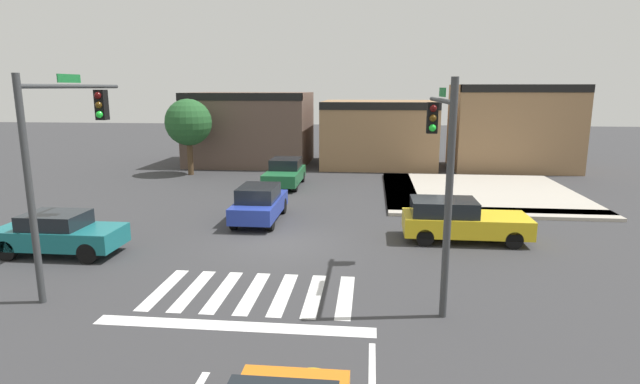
% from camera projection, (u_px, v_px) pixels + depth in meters
% --- Properties ---
extents(ground_plane, '(120.00, 120.00, 0.00)m').
position_uv_depth(ground_plane, '(282.00, 244.00, 18.31)').
color(ground_plane, '#353538').
extents(crosswalk_near, '(5.55, 2.93, 0.01)m').
position_uv_depth(crosswalk_near, '(253.00, 293.00, 13.93)').
color(crosswalk_near, silver).
rests_on(crosswalk_near, ground_plane).
extents(bike_detector_marking, '(1.07, 1.07, 0.01)m').
position_uv_depth(bike_detector_marking, '(311.00, 383.00, 9.68)').
color(bike_detector_marking, yellow).
rests_on(bike_detector_marking, ground_plane).
extents(curb_corner_northeast, '(10.00, 10.60, 0.15)m').
position_uv_depth(curb_corner_northeast, '(471.00, 193.00, 26.62)').
color(curb_corner_northeast, '#B2AA9E').
rests_on(curb_corner_northeast, ground_plane).
extents(storefront_row, '(26.88, 6.88, 5.77)m').
position_uv_depth(storefront_row, '(370.00, 129.00, 36.11)').
color(storefront_row, brown).
rests_on(storefront_row, ground_plane).
extents(traffic_signal_southwest, '(0.32, 4.94, 5.95)m').
position_uv_depth(traffic_signal_southwest, '(65.00, 139.00, 14.11)').
color(traffic_signal_southwest, '#383A3D').
rests_on(traffic_signal_southwest, ground_plane).
extents(traffic_signal_southeast, '(0.32, 4.52, 5.82)m').
position_uv_depth(traffic_signal_southeast, '(441.00, 151.00, 13.38)').
color(traffic_signal_southeast, '#383A3D').
rests_on(traffic_signal_southeast, ground_plane).
extents(car_yellow, '(4.54, 1.91, 1.54)m').
position_uv_depth(car_yellow, '(460.00, 220.00, 18.57)').
color(car_yellow, gold).
rests_on(car_yellow, ground_plane).
extents(car_blue, '(1.72, 4.15, 1.55)m').
position_uv_depth(car_blue, '(259.00, 203.00, 21.23)').
color(car_blue, '#23389E').
rests_on(car_blue, ground_plane).
extents(car_green, '(1.88, 4.29, 1.54)m').
position_uv_depth(car_green, '(285.00, 173.00, 28.90)').
color(car_green, '#1E6638').
rests_on(car_green, ground_plane).
extents(car_teal, '(4.14, 1.74, 1.45)m').
position_uv_depth(car_teal, '(59.00, 233.00, 16.99)').
color(car_teal, '#196B70').
rests_on(car_teal, ground_plane).
extents(roadside_tree, '(2.97, 2.97, 4.89)m').
position_uv_depth(roadside_tree, '(188.00, 123.00, 32.11)').
color(roadside_tree, '#4C3823').
rests_on(roadside_tree, ground_plane).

